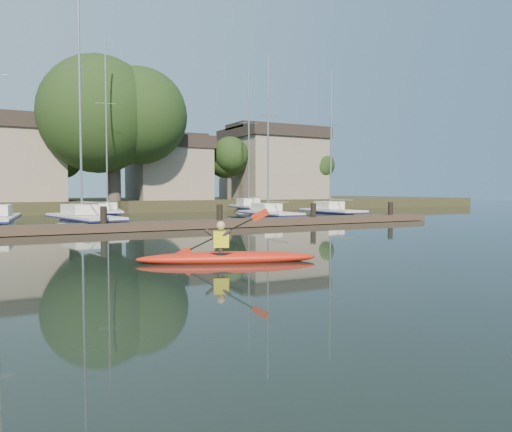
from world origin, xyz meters
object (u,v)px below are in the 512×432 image
kayak (226,255)px  sailboat_3 (269,223)px  sailboat_2 (84,230)px  sailboat_7 (250,215)px  sailboat_6 (108,219)px  sailboat_4 (332,221)px  dock (165,225)px

kayak → sailboat_3: sailboat_3 is taller
sailboat_2 → sailboat_7: 17.95m
sailboat_6 → sailboat_7: size_ratio=1.06×
sailboat_2 → sailboat_3: 11.61m
sailboat_3 → sailboat_6: (-8.54, 8.79, 0.01)m
kayak → sailboat_6: sailboat_6 is taller
sailboat_4 → sailboat_7: bearing=101.3°
sailboat_4 → sailboat_7: size_ratio=0.86×
kayak → dock: (2.06, 11.90, 0.01)m
sailboat_6 → sailboat_2: bearing=-100.2°
sailboat_2 → sailboat_3: sailboat_2 is taller
dock → sailboat_2: size_ratio=2.31×
dock → sailboat_2: (-3.29, 3.97, -0.39)m
dock → sailboat_7: 18.07m
sailboat_2 → sailboat_4: 16.84m
sailboat_2 → sailboat_3: (11.61, 0.06, 0.01)m
sailboat_2 → sailboat_6: 9.36m
dock → sailboat_7: sailboat_7 is taller
dock → sailboat_6: (-0.22, 12.82, -0.37)m
sailboat_3 → sailboat_7: (3.50, 9.62, -0.02)m
kayak → sailboat_6: (1.83, 24.72, -0.36)m
dock → sailboat_6: sailboat_6 is taller
kayak → dock: 12.08m
kayak → sailboat_6: bearing=106.3°
sailboat_6 → sailboat_7: bearing=12.9°
sailboat_3 → sailboat_4: size_ratio=1.02×
sailboat_2 → sailboat_6: sailboat_2 is taller
sailboat_2 → sailboat_7: (15.11, 9.68, -0.02)m
kayak → sailboat_2: size_ratio=0.33×
dock → sailboat_3: (8.32, 4.03, -0.38)m
kayak → sailboat_4: sailboat_4 is taller
kayak → sailboat_3: (10.38, 15.94, -0.37)m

